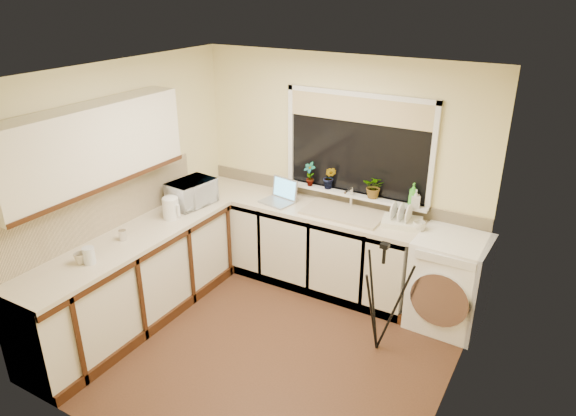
{
  "coord_description": "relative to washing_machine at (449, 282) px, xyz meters",
  "views": [
    {
      "loc": [
        2.15,
        -3.34,
        3.1
      ],
      "look_at": [
        -0.08,
        0.55,
        1.15
      ],
      "focal_mm": 32.8,
      "sensor_mm": 36.0,
      "label": 1
    }
  ],
  "objects": [
    {
      "name": "plant_a",
      "position": [
        -1.63,
        0.23,
        0.72
      ],
      "size": [
        0.15,
        0.12,
        0.26
      ],
      "primitive_type": "imported",
      "rotation": [
        0.0,
        0.0,
        -0.19
      ],
      "color": "#999999",
      "rests_on": "windowsill"
    },
    {
      "name": "microwave",
      "position": [
        -2.63,
        -0.54,
        0.58
      ],
      "size": [
        0.38,
        0.52,
        0.27
      ],
      "primitive_type": "imported",
      "rotation": [
        0.0,
        0.0,
        1.45
      ],
      "color": "white",
      "rests_on": "worktop_left"
    },
    {
      "name": "wall_back",
      "position": [
        -1.33,
        0.33,
        0.77
      ],
      "size": [
        3.2,
        0.0,
        3.2
      ],
      "primitive_type": "plane",
      "rotation": [
        1.57,
        0.0,
        0.0
      ],
      "color": "beige",
      "rests_on": "ground"
    },
    {
      "name": "worktop_back",
      "position": [
        -1.33,
        0.03,
        0.42
      ],
      "size": [
        3.2,
        0.6,
        0.04
      ],
      "primitive_type": "cube",
      "color": "beige",
      "rests_on": "base_cabinet_back"
    },
    {
      "name": "soap_bottle_clear",
      "position": [
        -0.46,
        0.23,
        0.68
      ],
      "size": [
        0.11,
        0.11,
        0.18
      ],
      "primitive_type": "imported",
      "rotation": [
        0.0,
        0.0,
        0.39
      ],
      "color": "#999999",
      "rests_on": "windowsill"
    },
    {
      "name": "base_cabinet_back",
      "position": [
        -1.66,
        0.03,
        -0.03
      ],
      "size": [
        2.55,
        0.6,
        0.86
      ],
      "primitive_type": "cube",
      "color": "silver",
      "rests_on": "floor"
    },
    {
      "name": "wall_right",
      "position": [
        0.27,
        -1.17,
        0.77
      ],
      "size": [
        0.0,
        3.0,
        3.0
      ],
      "primitive_type": "plane",
      "rotation": [
        1.57,
        0.0,
        -1.57
      ],
      "color": "beige",
      "rests_on": "ground"
    },
    {
      "name": "soap_bottle_green",
      "position": [
        -0.5,
        0.25,
        0.71
      ],
      "size": [
        0.1,
        0.1,
        0.24
      ],
      "primitive_type": "imported",
      "rotation": [
        0.0,
        0.0,
        0.06
      ],
      "color": "green",
      "rests_on": "windowsill"
    },
    {
      "name": "cup_back",
      "position": [
        -0.35,
        0.03,
        0.49
      ],
      "size": [
        0.13,
        0.13,
        0.1
      ],
      "primitive_type": "imported",
      "rotation": [
        0.0,
        0.0,
        0.09
      ],
      "color": "beige",
      "rests_on": "worktop_back"
    },
    {
      "name": "ceiling",
      "position": [
        -1.33,
        -1.17,
        1.99
      ],
      "size": [
        3.2,
        3.2,
        0.0
      ],
      "primitive_type": "plane",
      "rotation": [
        3.14,
        0.0,
        0.0
      ],
      "color": "white",
      "rests_on": "ground"
    },
    {
      "name": "upper_cabinet",
      "position": [
        -2.77,
        -1.62,
        1.34
      ],
      "size": [
        0.28,
        1.9,
        0.7
      ],
      "primitive_type": "cube",
      "color": "silver",
      "rests_on": "wall_left"
    },
    {
      "name": "washing_machine",
      "position": [
        0.0,
        0.0,
        0.0
      ],
      "size": [
        0.67,
        0.65,
        0.91
      ],
      "primitive_type": "cube",
      "rotation": [
        0.0,
        0.0,
        -0.04
      ],
      "color": "white",
      "rests_on": "floor"
    },
    {
      "name": "glass_jug",
      "position": [
        -2.57,
        -1.97,
        0.52
      ],
      "size": [
        0.1,
        0.1,
        0.15
      ],
      "primitive_type": "cylinder",
      "color": "silver",
      "rests_on": "worktop_left"
    },
    {
      "name": "floor",
      "position": [
        -1.33,
        -1.17,
        -0.46
      ],
      "size": [
        3.2,
        3.2,
        0.0
      ],
      "primitive_type": "plane",
      "color": "#4F2D1F",
      "rests_on": "ground"
    },
    {
      "name": "windowsill",
      "position": [
        -1.13,
        0.26,
        0.58
      ],
      "size": [
        1.6,
        0.14,
        0.03
      ],
      "primitive_type": "cube",
      "color": "white",
      "rests_on": "wall_back"
    },
    {
      "name": "plant_b",
      "position": [
        -1.41,
        0.25,
        0.72
      ],
      "size": [
        0.15,
        0.12,
        0.25
      ],
      "primitive_type": "imported",
      "rotation": [
        0.0,
        0.0,
        0.08
      ],
      "color": "#999999",
      "rests_on": "windowsill"
    },
    {
      "name": "tripod",
      "position": [
        -0.43,
        -0.71,
        0.08
      ],
      "size": [
        0.66,
        0.66,
        1.08
      ],
      "primitive_type": null,
      "rotation": [
        0.0,
        0.0,
        0.33
      ],
      "color": "black",
      "rests_on": "floor"
    },
    {
      "name": "window_glass",
      "position": [
        -1.13,
        0.32,
        1.09
      ],
      "size": [
        1.5,
        0.02,
        1.0
      ],
      "primitive_type": "cube",
      "color": "black",
      "rests_on": "wall_back"
    },
    {
      "name": "cup_left",
      "position": [
        -2.63,
        -2.01,
        0.49
      ],
      "size": [
        0.13,
        0.13,
        0.1
      ],
      "primitive_type": "imported",
      "rotation": [
        0.0,
        0.0,
        0.27
      ],
      "color": "beige",
      "rests_on": "worktop_left"
    },
    {
      "name": "wall_front",
      "position": [
        -1.33,
        -2.67,
        0.77
      ],
      "size": [
        3.2,
        0.0,
        3.2
      ],
      "primitive_type": "plane",
      "rotation": [
        -1.57,
        0.0,
        0.0
      ],
      "color": "beige",
      "rests_on": "ground"
    },
    {
      "name": "wall_left",
      "position": [
        -2.93,
        -1.17,
        0.77
      ],
      "size": [
        0.0,
        3.0,
        3.0
      ],
      "primitive_type": "plane",
      "rotation": [
        1.57,
        0.0,
        1.57
      ],
      "color": "beige",
      "rests_on": "ground"
    },
    {
      "name": "faucet",
      "position": [
        -1.13,
        0.21,
        0.56
      ],
      "size": [
        0.03,
        0.03,
        0.24
      ],
      "primitive_type": "cylinder",
      "color": "silver",
      "rests_on": "worktop_back"
    },
    {
      "name": "laptop",
      "position": [
        -1.86,
        -0.0,
        0.51
      ],
      "size": [
        0.38,
        0.34,
        0.25
      ],
      "rotation": [
        0.0,
        0.0,
        -0.19
      ],
      "color": "#96979E",
      "rests_on": "worktop_back"
    },
    {
      "name": "kettle",
      "position": [
        -2.59,
        -0.92,
        0.55
      ],
      "size": [
        0.16,
        0.16,
        0.21
      ],
      "primitive_type": "cylinder",
      "color": "white",
      "rests_on": "worktop_left"
    },
    {
      "name": "base_cabinet_left",
      "position": [
        -2.63,
        -1.47,
        -0.03
      ],
      "size": [
        0.54,
        2.4,
        0.86
      ],
      "primitive_type": "cube",
      "color": "silver",
      "rests_on": "floor"
    },
    {
      "name": "dish_rack",
      "position": [
        -0.53,
        0.08,
        0.47
      ],
      "size": [
        0.43,
        0.36,
        0.06
      ],
      "primitive_type": "cube",
      "rotation": [
        0.0,
        0.0,
        0.22
      ],
      "color": "#EAE7CB",
      "rests_on": "worktop_back"
    },
    {
      "name": "splashback_left",
      "position": [
        -2.92,
        -1.47,
        0.67
      ],
      "size": [
        0.02,
        2.4,
        0.45
      ],
      "primitive_type": "cube",
      "color": "beige",
      "rests_on": "wall_left"
    },
    {
      "name": "sink",
      "position": [
        -1.13,
        0.03,
        0.46
      ],
      "size": [
        0.82,
        0.46,
        0.03
      ],
      "primitive_type": "cube",
      "color": "tan",
      "rests_on": "worktop_back"
    },
    {
      "name": "window_blind",
      "position": [
        -1.13,
        0.29,
        1.47
      ],
      "size": [
        1.5,
        0.02,
        0.25
      ],
      "primitive_type": "cube",
      "color": "tan",
      "rests_on": "wall_back"
    },
    {
      "name": "plant_d",
      "position": [
        -0.9,
        0.25,
        0.71
      ],
      "size": [
        0.23,
        0.2,
        0.24
      ],
      "primitive_type": "imported",
      "rotation": [
        0.0,
        0.0,
        0.05
      ],
      "color": "#999999",
      "rests_on": "windowsill"
    },
    {
      "name": "steel_jar",
      "position": [
        -2.65,
        -1.52,
        0.49
      ],
      "size": [
        0.07,
        0.07,
        0.1
      ],
      "primitive_type": "cylinder",
      "color": "silver",
      "rests_on": "worktop_left"
    },
    {
      "name": "splashback_back",
      "position": [
        -1.33,
        0.32,
        0.51
      ],
      "size": [
        3.2,
        0.02,
        0.14
      ],
      "primitive_type": "cube",
      "color": "beige",
      "rests_on": "wall_back"
    },
    {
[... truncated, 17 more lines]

